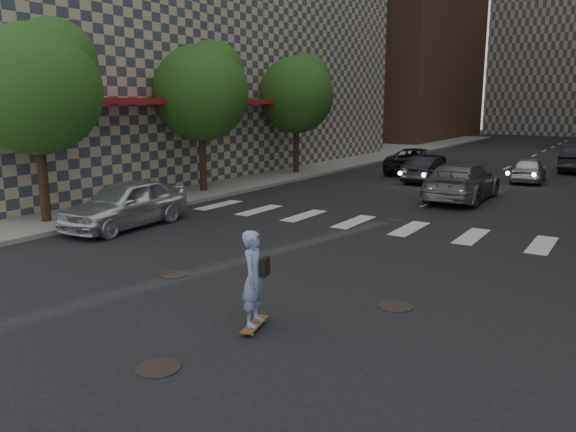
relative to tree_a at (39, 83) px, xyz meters
name	(u,v)px	position (x,y,z in m)	size (l,w,h in m)	color
ground	(205,305)	(9.45, -3.14, -4.65)	(160.00, 160.00, 0.00)	black
sidewalk_left	(237,166)	(-5.05, 16.86, -4.57)	(13.00, 80.00, 0.15)	gray
tree_a	(39,83)	(0.00, 0.00, 0.00)	(4.20, 4.20, 6.60)	#382619
tree_b	(204,89)	(0.00, 8.00, 0.00)	(4.20, 4.20, 6.60)	#382619
tree_c	(298,92)	(0.00, 16.00, 0.00)	(4.20, 4.20, 6.60)	#382619
manhole_a	(158,368)	(10.65, -5.64, -4.64)	(0.70, 0.70, 0.02)	black
manhole_b	(174,274)	(7.45, -1.94, -4.64)	(0.70, 0.70, 0.02)	black
manhole_c	(395,306)	(12.75, -1.14, -4.64)	(0.70, 0.70, 0.02)	black
skateboarder	(254,278)	(11.01, -3.56, -3.69)	(0.56, 0.95, 1.83)	brown
silver_sedan	(125,204)	(2.45, 1.09, -3.86)	(1.86, 4.62, 1.57)	silver
traffic_car_a	(427,169)	(7.27, 16.86, -3.99)	(1.40, 4.01, 1.32)	black
traffic_car_b	(462,181)	(10.33, 12.27, -3.85)	(2.23, 5.48, 1.59)	slate
traffic_car_c	(417,161)	(5.56, 20.10, -3.91)	(2.44, 5.28, 1.47)	black
traffic_car_d	(529,170)	(11.72, 19.71, -4.00)	(1.53, 3.81, 1.30)	#B3B5BB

